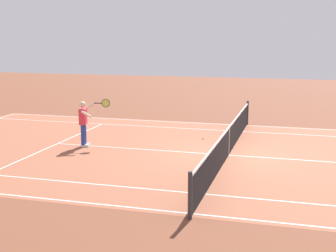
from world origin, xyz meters
TOP-DOWN VIEW (x-y plane):
  - ground_plane at (0.00, 0.00)m, footprint 60.00×60.00m
  - court_slab at (0.00, 0.00)m, footprint 24.20×11.40m
  - court_line_markings at (0.00, 0.00)m, footprint 23.85×11.05m
  - tennis_net at (0.00, 0.00)m, footprint 0.10×11.70m
  - tennis_player_near at (5.24, 0.10)m, footprint 0.99×0.86m
  - tennis_ball at (1.32, -2.24)m, footprint 0.07×0.07m

SIDE VIEW (x-z plane):
  - ground_plane at x=0.00m, z-range 0.00..0.00m
  - court_slab at x=0.00m, z-range 0.00..0.00m
  - court_line_markings at x=0.00m, z-range 0.00..0.01m
  - tennis_ball at x=1.32m, z-range 0.00..0.07m
  - tennis_net at x=0.00m, z-range -0.05..1.03m
  - tennis_player_near at x=5.24m, z-range 0.08..1.78m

